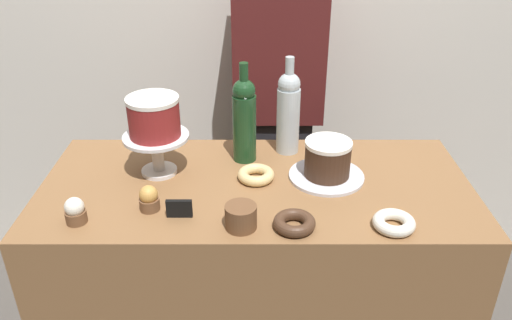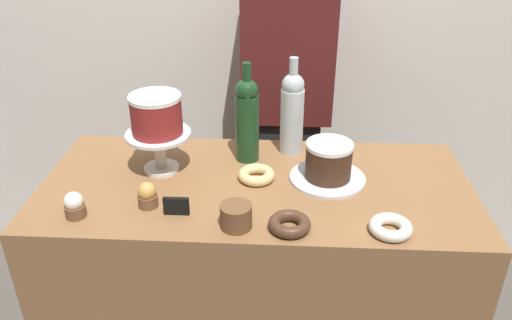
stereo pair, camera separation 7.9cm
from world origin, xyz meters
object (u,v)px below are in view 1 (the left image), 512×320
at_px(donut_sugar, 394,222).
at_px(white_layer_cake, 154,117).
at_px(wine_bottle_clear, 288,111).
at_px(chocolate_round_cake, 328,158).
at_px(barista_figure, 277,117).
at_px(wine_bottle_green, 244,118).
at_px(donut_chocolate, 295,223).
at_px(price_sign_chalkboard, 179,209).
at_px(cookie_stack, 241,217).
at_px(cupcake_vanilla, 75,211).
at_px(cake_stand_pedestal, 157,148).
at_px(donut_glazed, 256,175).
at_px(cupcake_caramel, 149,199).

bearing_deg(donut_sugar, white_layer_cake, 156.25).
bearing_deg(wine_bottle_clear, chocolate_round_cake, -58.28).
bearing_deg(barista_figure, wine_bottle_green, -104.22).
height_order(donut_chocolate, price_sign_chalkboard, price_sign_chalkboard).
height_order(wine_bottle_green, donut_chocolate, wine_bottle_green).
bearing_deg(price_sign_chalkboard, cookie_stack, -16.06).
bearing_deg(barista_figure, cupcake_vanilla, -123.63).
bearing_deg(cake_stand_pedestal, cupcake_vanilla, -123.59).
xyz_separation_m(chocolate_round_cake, cupcake_vanilla, (-0.69, -0.23, -0.03)).
height_order(chocolate_round_cake, donut_glazed, chocolate_round_cake).
bearing_deg(chocolate_round_cake, cake_stand_pedestal, 176.55).
xyz_separation_m(white_layer_cake, donut_chocolate, (0.40, -0.29, -0.17)).
relative_size(donut_glazed, barista_figure, 0.07).
relative_size(wine_bottle_green, cupcake_vanilla, 4.38).
bearing_deg(donut_glazed, chocolate_round_cake, 3.12).
relative_size(wine_bottle_green, barista_figure, 0.20).
bearing_deg(donut_glazed, cupcake_vanilla, -155.09).
distance_m(donut_chocolate, cookie_stack, 0.14).
bearing_deg(white_layer_cake, cookie_stack, -47.73).
xyz_separation_m(wine_bottle_green, price_sign_chalkboard, (-0.17, -0.33, -0.12)).
distance_m(white_layer_cake, barista_figure, 0.75).
xyz_separation_m(chocolate_round_cake, wine_bottle_clear, (-0.11, 0.18, 0.08)).
xyz_separation_m(cake_stand_pedestal, donut_glazed, (0.30, -0.04, -0.07)).
bearing_deg(donut_chocolate, wine_bottle_clear, 89.40).
bearing_deg(donut_glazed, price_sign_chalkboard, -136.44).
relative_size(wine_bottle_clear, price_sign_chalkboard, 4.65).
distance_m(cake_stand_pedestal, donut_chocolate, 0.50).
xyz_separation_m(donut_sugar, price_sign_chalkboard, (-0.57, 0.05, 0.01)).
xyz_separation_m(price_sign_chalkboard, barista_figure, (0.30, 0.83, -0.10)).
distance_m(white_layer_cake, cupcake_caramel, 0.26).
bearing_deg(white_layer_cake, donut_sugar, -23.75).
relative_size(donut_sugar, barista_figure, 0.07).
bearing_deg(donut_glazed, wine_bottle_green, 105.89).
height_order(cake_stand_pedestal, price_sign_chalkboard, cake_stand_pedestal).
bearing_deg(donut_glazed, cake_stand_pedestal, 171.92).
bearing_deg(donut_glazed, donut_sugar, -34.64).
xyz_separation_m(cake_stand_pedestal, cookie_stack, (0.26, -0.29, -0.05)).
xyz_separation_m(white_layer_cake, cupcake_caramel, (0.01, -0.20, -0.16)).
distance_m(donut_glazed, price_sign_chalkboard, 0.29).
distance_m(chocolate_round_cake, price_sign_chalkboard, 0.47).
bearing_deg(barista_figure, cookie_stack, -98.35).
bearing_deg(donut_chocolate, wine_bottle_green, 109.77).
distance_m(cupcake_vanilla, donut_sugar, 0.84).
bearing_deg(cookie_stack, cake_stand_pedestal, 132.27).
bearing_deg(cupcake_vanilla, donut_glazed, 24.91).
xyz_separation_m(cupcake_vanilla, cookie_stack, (0.44, -0.02, -0.00)).
distance_m(wine_bottle_clear, price_sign_chalkboard, 0.51).
xyz_separation_m(wine_bottle_green, donut_glazed, (0.04, -0.13, -0.13)).
relative_size(cake_stand_pedestal, price_sign_chalkboard, 2.86).
bearing_deg(chocolate_round_cake, cupcake_caramel, -161.21).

